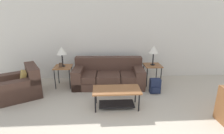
% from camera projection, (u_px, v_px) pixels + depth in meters
% --- Properties ---
extents(wall_back, '(8.52, 0.06, 2.60)m').
position_uv_depth(wall_back, '(109.00, 40.00, 5.74)').
color(wall_back, silver).
rests_on(wall_back, ground_plane).
extents(couch, '(2.14, 1.06, 0.82)m').
position_uv_depth(couch, '(109.00, 76.00, 5.37)').
color(couch, '#4C3328').
rests_on(couch, ground_plane).
extents(armchair, '(1.33, 1.32, 0.80)m').
position_uv_depth(armchair, '(21.00, 86.00, 4.68)').
color(armchair, '#4C3328').
rests_on(armchair, ground_plane).
extents(coffee_table, '(1.10, 0.55, 0.46)m').
position_uv_depth(coffee_table, '(117.00, 94.00, 4.08)').
color(coffee_table, '#935B33').
rests_on(coffee_table, ground_plane).
extents(side_table_left, '(0.51, 0.52, 0.63)m').
position_uv_depth(side_table_left, '(63.00, 69.00, 5.20)').
color(side_table_left, '#935B33').
rests_on(side_table_left, ground_plane).
extents(side_table_right, '(0.51, 0.52, 0.63)m').
position_uv_depth(side_table_right, '(152.00, 67.00, 5.35)').
color(side_table_right, '#935B33').
rests_on(side_table_right, ground_plane).
extents(table_lamp_left, '(0.29, 0.29, 0.59)m').
position_uv_depth(table_lamp_left, '(62.00, 51.00, 5.04)').
color(table_lamp_left, black).
rests_on(table_lamp_left, side_table_left).
extents(table_lamp_right, '(0.29, 0.29, 0.59)m').
position_uv_depth(table_lamp_right, '(154.00, 50.00, 5.19)').
color(table_lamp_right, black).
rests_on(table_lamp_right, side_table_right).
extents(backpack, '(0.29, 0.27, 0.41)m').
position_uv_depth(backpack, '(155.00, 86.00, 4.86)').
color(backpack, '#1E2847').
rests_on(backpack, ground_plane).
extents(picture_frame, '(0.10, 0.04, 0.13)m').
position_uv_depth(picture_frame, '(61.00, 65.00, 5.09)').
color(picture_frame, '#4C3828').
rests_on(picture_frame, side_table_left).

